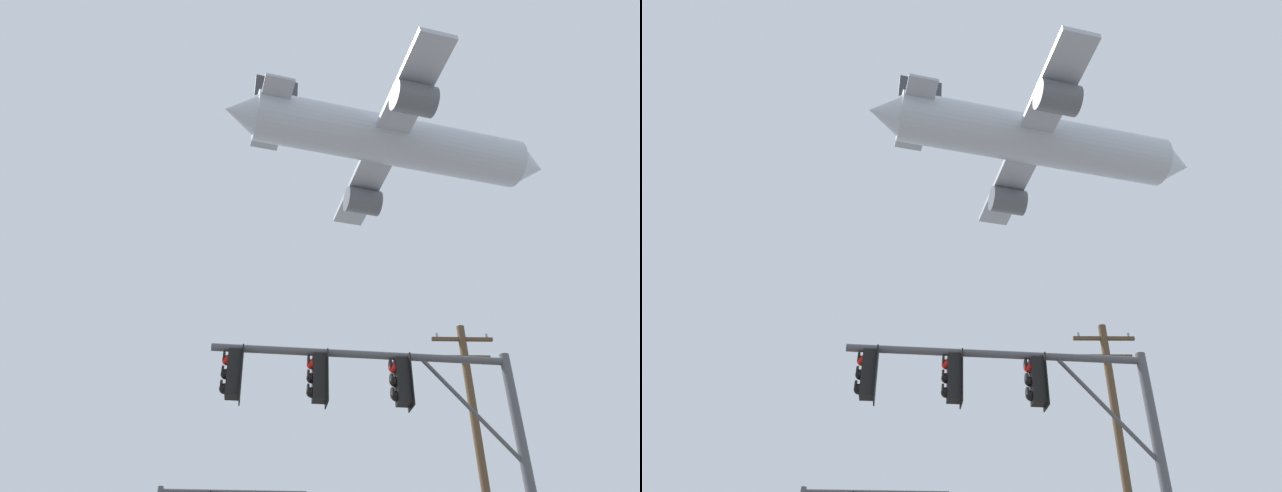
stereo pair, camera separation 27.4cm
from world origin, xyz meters
TOP-DOWN VIEW (x-y plane):
  - signal_pole_near at (2.23, 7.38)m, footprint 5.93×0.83m
  - utility_pole at (6.11, 15.50)m, footprint 2.20×0.28m
  - airplane at (7.71, 32.36)m, footprint 29.56×22.83m

SIDE VIEW (x-z plane):
  - signal_pole_near at x=2.23m, z-range 1.68..7.82m
  - utility_pole at x=6.11m, z-range 0.31..11.10m
  - airplane at x=7.71m, z-range 33.32..41.41m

